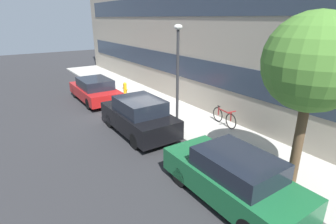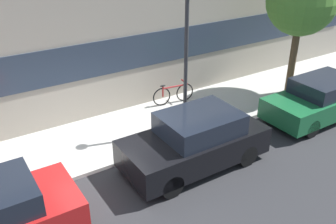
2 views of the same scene
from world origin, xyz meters
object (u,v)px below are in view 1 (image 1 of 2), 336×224
at_px(fire_hydrant, 125,89).
at_px(parked_car_black, 139,116).
at_px(lamp_post, 178,66).
at_px(parked_car_red, 95,90).
at_px(bicycle, 224,117).
at_px(street_tree, 313,64).
at_px(parked_car_green, 233,177).

bearing_deg(fire_hydrant, parked_car_black, -18.97).
bearing_deg(fire_hydrant, lamp_post, -2.79).
height_order(parked_car_red, bicycle, parked_car_red).
distance_m(parked_car_black, fire_hydrant, 5.19).
height_order(fire_hydrant, bicycle, fire_hydrant).
xyz_separation_m(parked_car_black, street_tree, (5.56, 1.76, 2.69)).
height_order(parked_car_green, street_tree, street_tree).
bearing_deg(parked_car_black, fire_hydrant, -18.97).
bearing_deg(parked_car_green, street_tree, -107.37).
relative_size(parked_car_red, lamp_post, 0.98).
height_order(parked_car_red, street_tree, street_tree).
bearing_deg(lamp_post, bicycle, 65.91).
relative_size(parked_car_black, fire_hydrant, 4.74).
bearing_deg(lamp_post, parked_car_red, -166.44).
bearing_deg(parked_car_green, fire_hydrant, -9.65).
bearing_deg(fire_hydrant, parked_car_green, -9.65).
xyz_separation_m(parked_car_red, parked_car_green, (10.23, 0.00, 0.02)).
distance_m(parked_car_black, parked_car_green, 5.01).
relative_size(bicycle, lamp_post, 0.37).
distance_m(parked_car_green, fire_hydrant, 10.07).
bearing_deg(street_tree, parked_car_black, -162.48).
relative_size(parked_car_green, bicycle, 2.51).
distance_m(parked_car_red, parked_car_black, 5.22).
distance_m(parked_car_red, parked_car_green, 10.23).
bearing_deg(parked_car_black, lamp_post, -114.72).
height_order(parked_car_green, bicycle, parked_car_green).
bearing_deg(bicycle, lamp_post, -106.82).
xyz_separation_m(parked_car_black, parked_car_green, (5.01, -0.00, -0.06)).
bearing_deg(street_tree, parked_car_red, -170.75).
height_order(bicycle, lamp_post, lamp_post).
distance_m(bicycle, lamp_post, 3.00).
distance_m(parked_car_red, bicycle, 7.47).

